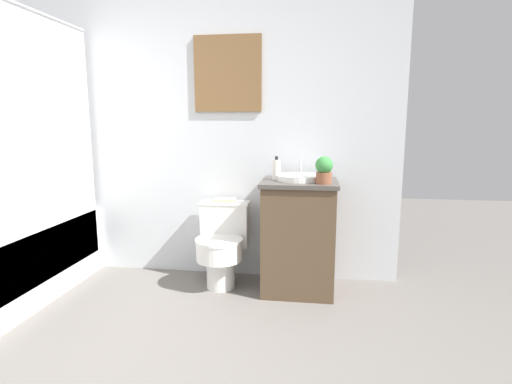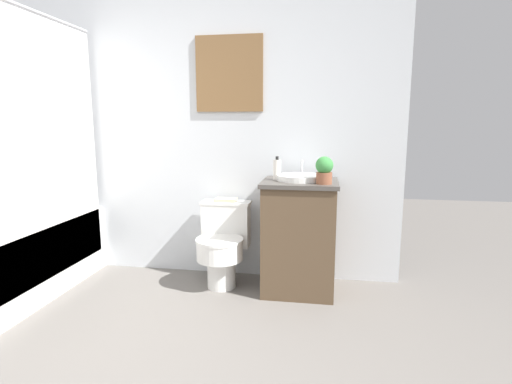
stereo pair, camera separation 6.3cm
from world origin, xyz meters
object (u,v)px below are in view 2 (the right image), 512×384
Objects in this scene: toilet at (223,243)px; book_on_tank at (226,200)px; soap_bottle at (277,170)px; sink at (300,178)px; potted_plant at (324,170)px.

toilet is 0.34m from book_on_tank.
book_on_tank is at bearing 164.21° from soap_bottle.
sink is 0.18m from soap_bottle.
toilet is 3.69× the size of soap_bottle.
sink is at bearing 0.91° from toilet.
book_on_tank is at bearing 161.11° from potted_plant.
soap_bottle is 1.03× the size of book_on_tank.
potted_plant reaches higher than toilet.
potted_plant is (0.76, -0.14, 0.60)m from toilet.
toilet is 0.98m from potted_plant.
book_on_tank is (-0.42, 0.12, -0.26)m from soap_bottle.
soap_bottle is (-0.17, -0.01, 0.06)m from sink.
sink is 2.21× the size of soap_bottle.
soap_bottle is 0.51m from book_on_tank.
book_on_tank reaches higher than toilet.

